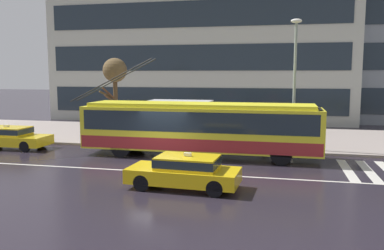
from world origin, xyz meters
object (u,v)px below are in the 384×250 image
taxi_queued_behind_bus (9,136)px  trolleybus (200,127)px  street_tree_bare (115,73)px  bus_shelter (181,111)px  pedestrian_approaching_curb (191,115)px  pedestrian_at_shelter (266,116)px  taxi_oncoming_near (185,170)px  street_lamp (295,74)px

taxi_queued_behind_bus → trolleybus: bearing=0.6°
street_tree_bare → bus_shelter: bearing=-19.0°
pedestrian_approaching_curb → street_tree_bare: street_tree_bare is taller
taxi_queued_behind_bus → bus_shelter: (9.63, 3.21, 1.42)m
bus_shelter → pedestrian_at_shelter: bus_shelter is taller
taxi_oncoming_near → bus_shelter: (-2.41, 9.05, 1.42)m
trolleybus → pedestrian_at_shelter: size_ratio=6.71×
bus_shelter → pedestrian_at_shelter: 5.16m
pedestrian_approaching_curb → street_lamp: bearing=-8.7°
pedestrian_approaching_curb → street_tree_bare: bearing=166.2°
bus_shelter → street_tree_bare: street_tree_bare is taller
street_lamp → street_tree_bare: (-11.62, 2.28, 0.03)m
pedestrian_at_shelter → pedestrian_approaching_curb: pedestrian_approaching_curb is taller
bus_shelter → street_lamp: 7.02m
trolleybus → pedestrian_at_shelter: trolleybus is taller
bus_shelter → taxi_queued_behind_bus: bearing=-161.6°
street_lamp → bus_shelter: bearing=175.1°
trolleybus → street_lamp: (4.83, 2.53, 2.79)m
taxi_queued_behind_bus → street_tree_bare: 7.71m
taxi_oncoming_near → street_lamp: (4.22, 8.49, 3.65)m
pedestrian_at_shelter → street_lamp: bearing=-45.2°
bus_shelter → pedestrian_at_shelter: bearing=11.7°
taxi_queued_behind_bus → bus_shelter: 10.25m
pedestrian_at_shelter → street_lamp: (1.59, -1.60, 2.57)m
bus_shelter → street_tree_bare: size_ratio=0.72×
bus_shelter → pedestrian_approaching_curb: size_ratio=1.86×
street_tree_bare → taxi_queued_behind_bus: bearing=-133.3°
street_lamp → trolleybus: bearing=-152.4°
trolleybus → taxi_queued_behind_bus: size_ratio=2.89×
pedestrian_at_shelter → pedestrian_approaching_curb: 4.55m
trolleybus → pedestrian_at_shelter: 5.26m
pedestrian_at_shelter → pedestrian_approaching_curb: bearing=-171.4°
taxi_oncoming_near → pedestrian_at_shelter: pedestrian_at_shelter is taller
bus_shelter → street_lamp: size_ratio=0.53×
taxi_queued_behind_bus → pedestrian_approaching_curb: (10.17, 3.57, 1.11)m
pedestrian_approaching_curb → street_tree_bare: size_ratio=0.39×
taxi_oncoming_near → pedestrian_approaching_curb: pedestrian_approaching_curb is taller
trolleybus → taxi_queued_behind_bus: bearing=-179.4°
trolleybus → street_tree_bare: bearing=144.6°
trolleybus → pedestrian_approaching_curb: (-1.26, 3.46, 0.24)m
taxi_oncoming_near → street_lamp: street_lamp is taller
taxi_oncoming_near → street_tree_bare: size_ratio=0.83×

